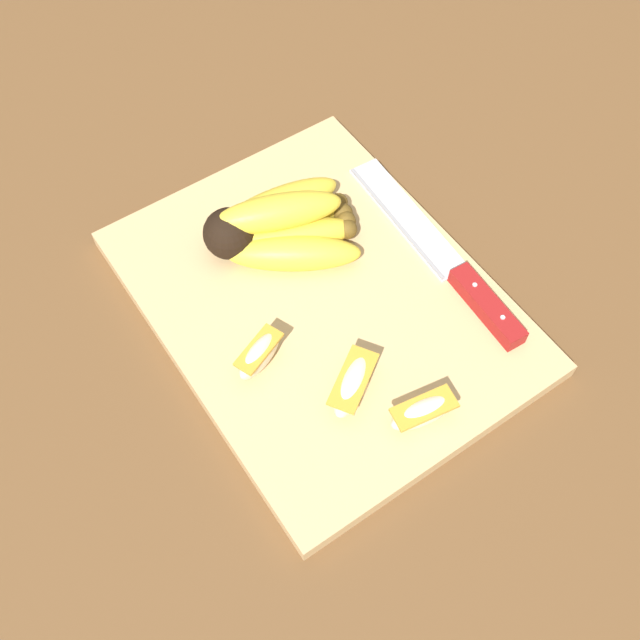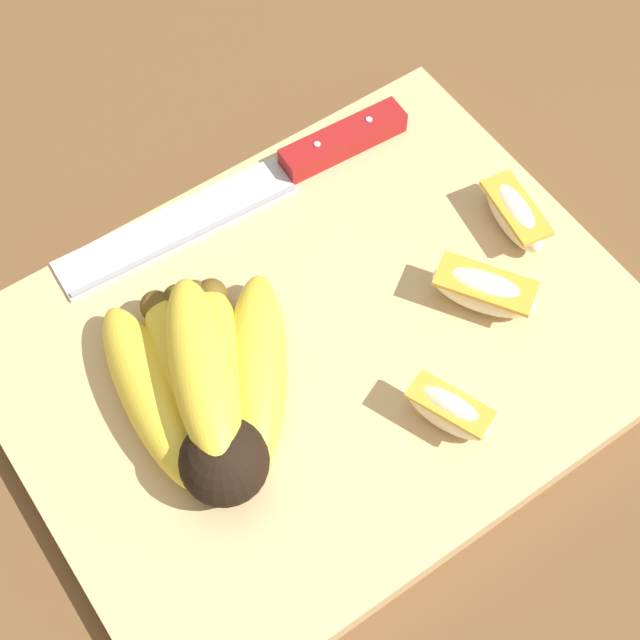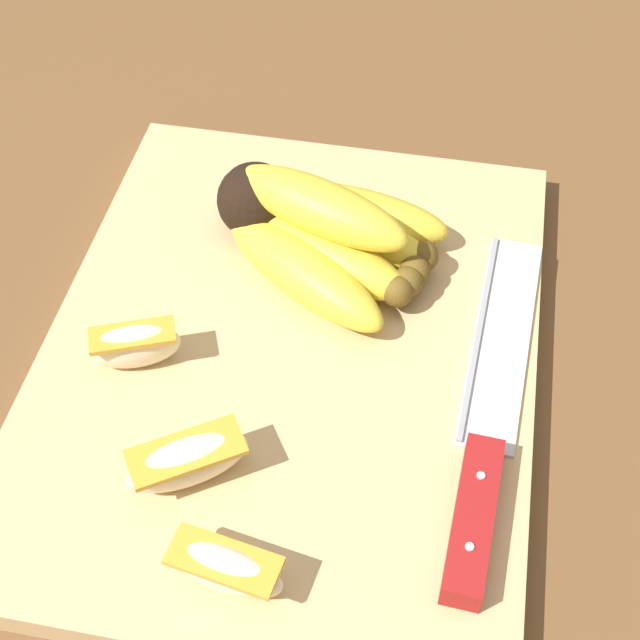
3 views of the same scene
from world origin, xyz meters
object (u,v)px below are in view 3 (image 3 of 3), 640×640
Objects in this scene: banana_bunch at (320,232)px; chefs_knife at (484,449)px; apple_wedge_middle at (188,461)px; apple_wedge_near at (135,346)px; apple_wedge_far at (225,568)px.

banana_bunch is 0.59× the size of chefs_knife.
apple_wedge_near is at bearing 36.86° from apple_wedge_middle.
banana_bunch is at bearing -39.72° from apple_wedge_near.
apple_wedge_near is 0.90× the size of apple_wedge_far.
apple_wedge_near is at bearing 34.88° from apple_wedge_far.
apple_wedge_far is at bearing 129.05° from chefs_knife.
banana_bunch is 0.19m from chefs_knife.
apple_wedge_middle reaches higher than apple_wedge_far.
apple_wedge_far is (-0.25, 0.00, -0.01)m from banana_bunch.
apple_wedge_near is at bearing 140.28° from banana_bunch.
apple_wedge_near is (0.03, 0.22, 0.01)m from chefs_knife.
chefs_knife is 3.77× the size of apple_wedge_middle.
banana_bunch is 2.72× the size of apple_wedge_near.
apple_wedge_middle is (-0.07, -0.06, -0.00)m from apple_wedge_near.
banana_bunch is 2.24× the size of apple_wedge_middle.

